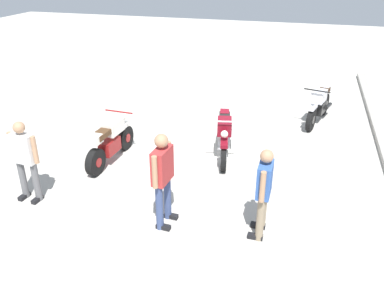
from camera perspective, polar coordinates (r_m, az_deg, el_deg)
name	(u,v)px	position (r m, az deg, el deg)	size (l,w,h in m)	color
ground_plane	(201,133)	(10.80, 1.33, 1.53)	(40.00, 40.00, 0.00)	#B7B2A8
motorcycle_cream_vintage	(110,142)	(9.35, -11.57, 0.29)	(1.96, 0.70, 1.07)	black
motorcycle_maroon_cruiser	(224,135)	(9.44, 4.61, 1.25)	(2.07, 0.72, 1.09)	black
motorcycle_silver_cruiser	(319,105)	(11.92, 17.66, 5.36)	(2.05, 0.86, 1.09)	black
person_in_blue_shirt	(264,188)	(6.69, 10.18, -6.25)	(0.63, 0.30, 1.62)	gray
person_in_white_shirt	(25,157)	(8.18, -22.70, -1.68)	(0.33, 0.64, 1.63)	#59595B
person_in_red_shirt	(163,174)	(6.83, -4.20, -4.28)	(0.67, 0.33, 1.75)	#384772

